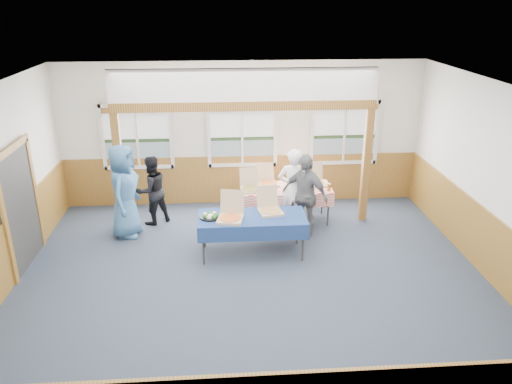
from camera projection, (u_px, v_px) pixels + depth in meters
floor at (253, 280)px, 8.41m from camera, size 8.00×8.00×0.00m
ceiling at (252, 90)px, 7.23m from camera, size 8.00×8.00×0.00m
wall_back at (242, 134)px, 11.07m from camera, size 8.00×0.00×8.00m
wall_front at (277, 331)px, 4.58m from camera, size 8.00×0.00×8.00m
wall_right at (498, 185)px, 8.09m from camera, size 0.00×8.00×8.00m
wainscot_back at (243, 179)px, 11.43m from camera, size 7.98×0.05×1.10m
wainscot_left at (4, 260)px, 7.94m from camera, size 0.05×6.98×1.10m
wainscot_right at (486, 243)px, 8.47m from camera, size 0.05×6.98×1.10m
cased_opening at (20, 209)px, 8.59m from camera, size 0.06×1.30×2.10m
window_left at (137, 133)px, 10.85m from camera, size 1.56×0.10×1.46m
window_mid at (242, 131)px, 11.00m from camera, size 1.56×0.10×1.46m
window_right at (345, 129)px, 11.15m from camera, size 1.56×0.10×1.46m
post_left at (120, 172)px, 9.93m from camera, size 0.15×0.15×2.40m
post_right at (366, 166)px, 10.27m from camera, size 0.15×0.15×2.40m
cross_beam at (244, 106)px, 9.63m from camera, size 5.15×0.18×0.18m
table_left at (252, 219)px, 9.02m from camera, size 1.97×0.91×0.76m
table_right at (286, 190)px, 10.38m from camera, size 1.92×0.94×0.76m
pizza_box_a at (230, 216)px, 8.85m from camera, size 0.52×0.60×0.47m
pizza_box_b at (270, 209)px, 9.15m from camera, size 0.49×0.56×0.44m
pizza_box_c at (250, 187)px, 10.19m from camera, size 0.42×0.50×0.42m
pizza_box_d at (268, 182)px, 10.49m from camera, size 0.48×0.54×0.41m
pizza_box_e at (298, 185)px, 10.28m from camera, size 0.46×0.53×0.42m
pizza_box_f at (316, 181)px, 10.51m from camera, size 0.42×0.50×0.42m
veggie_tray at (210, 216)px, 8.94m from camera, size 0.38×0.38×0.09m
drink_glass at (329, 187)px, 10.16m from camera, size 0.07×0.07×0.15m
woman_white at (293, 190)px, 9.93m from camera, size 0.70×0.54×1.72m
woman_black at (152, 190)px, 10.28m from camera, size 0.90×0.86×1.46m
man_blue at (124, 191)px, 9.68m from camera, size 0.73×0.99×1.87m
person_grey at (305, 196)px, 9.72m from camera, size 1.02×0.93×1.67m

